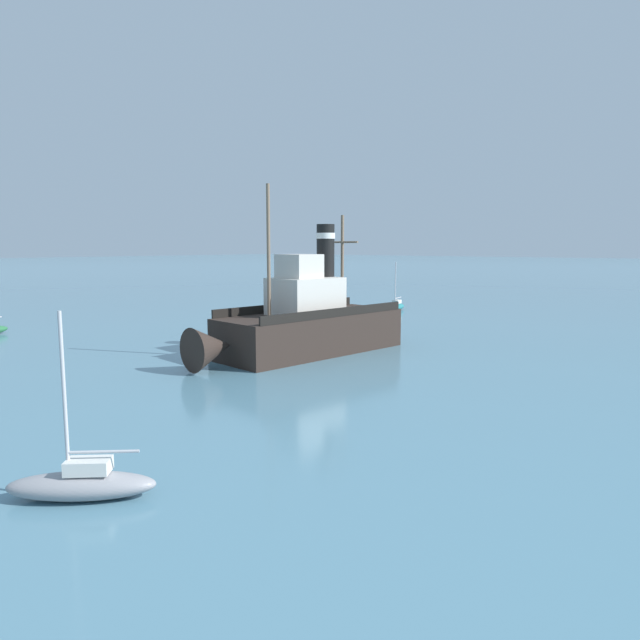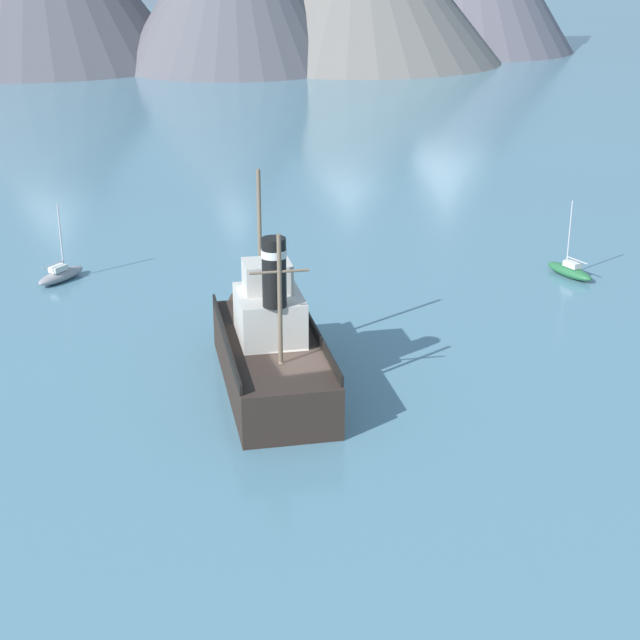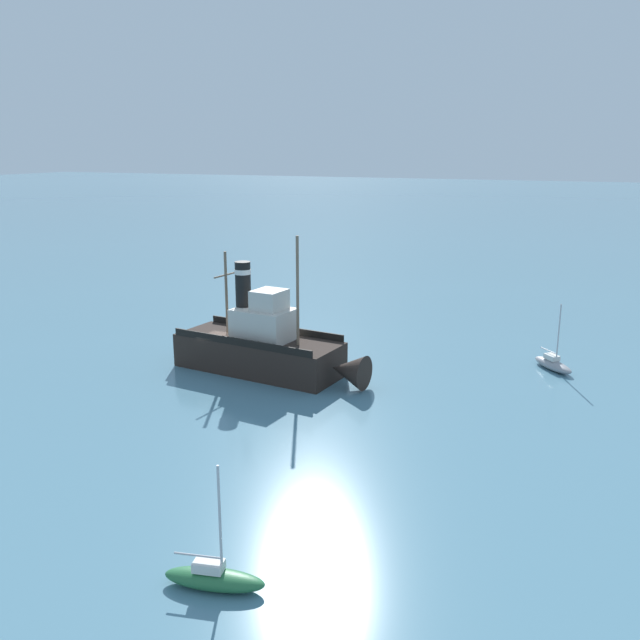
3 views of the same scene
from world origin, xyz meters
The scene contains 4 objects.
ground_plane centered at (0.00, 0.00, 0.00)m, with size 600.00×600.00×0.00m, color teal.
old_tugboat centered at (-0.65, 3.38, 1.83)m, with size 5.66×14.68×9.90m.
sailboat_green centered at (21.69, 13.10, 0.43)m, with size 1.90×3.95×4.90m.
sailboat_grey centered at (-9.36, 22.06, 0.43)m, with size 3.53×3.40×4.90m.
Camera 2 is at (-11.44, -38.70, 20.03)m, focal length 55.00 mm.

